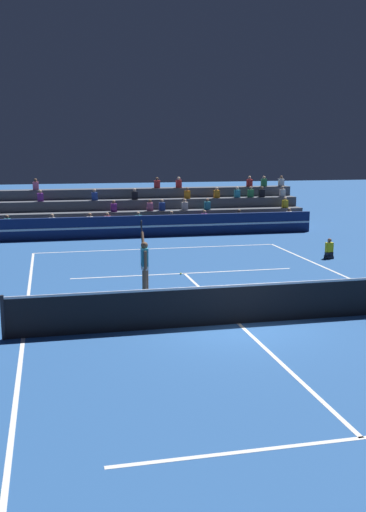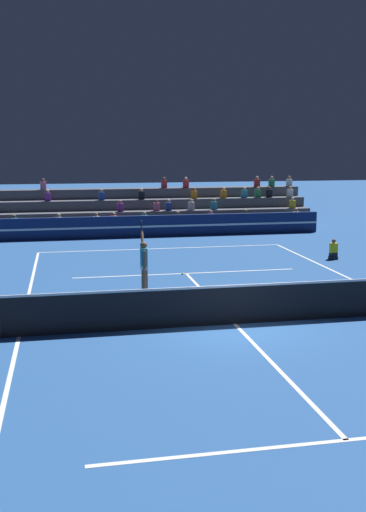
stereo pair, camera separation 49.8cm
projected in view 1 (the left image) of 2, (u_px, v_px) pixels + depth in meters
ground_plane at (238, 324)px, 15.77m from camera, size 120.00×120.00×0.00m
court_lines at (238, 323)px, 15.77m from camera, size 11.10×23.90×0.01m
tennis_net at (239, 304)px, 15.67m from camera, size 12.00×0.10×1.10m
sponsor_banner_wall at (145, 226)px, 30.57m from camera, size 18.00×0.26×1.10m
bleacher_stand at (136, 214)px, 33.56m from camera, size 18.83×3.80×2.83m
ball_kid_courtside at (329, 251)px, 24.78m from camera, size 0.30×0.36×0.84m
tennis_player at (145, 265)px, 18.53m from camera, size 0.35×1.28×2.36m
tennis_ball at (181, 274)px, 21.75m from camera, size 0.07×0.07×0.07m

